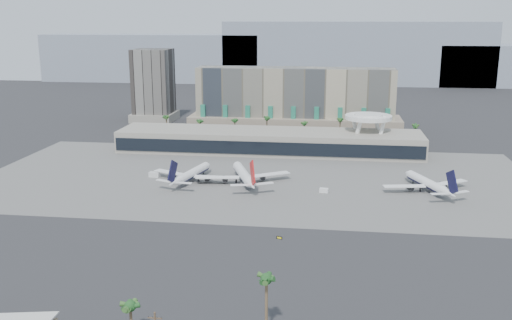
# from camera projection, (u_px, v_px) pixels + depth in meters

# --- Properties ---
(ground) EXTENTS (900.00, 900.00, 0.00)m
(ground) POSITION_uv_depth(u_px,v_px,m) (237.00, 216.00, 217.50)
(ground) COLOR #232326
(ground) RESTS_ON ground
(apron_pad) EXTENTS (260.00, 130.00, 0.06)m
(apron_pad) POSITION_uv_depth(u_px,v_px,m) (256.00, 178.00, 270.39)
(apron_pad) COLOR #5B5B59
(apron_pad) RESTS_ON ground
(mountain_ridge) EXTENTS (680.00, 60.00, 70.00)m
(mountain_ridge) POSITION_uv_depth(u_px,v_px,m) (327.00, 57.00, 658.80)
(mountain_ridge) COLOR gray
(mountain_ridge) RESTS_ON ground
(hotel) EXTENTS (140.00, 30.00, 42.00)m
(hotel) POSITION_uv_depth(u_px,v_px,m) (295.00, 106.00, 379.93)
(hotel) COLOR tan
(hotel) RESTS_ON ground
(office_tower) EXTENTS (30.00, 30.00, 52.00)m
(office_tower) POSITION_uv_depth(u_px,v_px,m) (154.00, 89.00, 416.52)
(office_tower) COLOR black
(office_tower) RESTS_ON ground
(terminal) EXTENTS (170.00, 32.50, 14.50)m
(terminal) POSITION_uv_depth(u_px,v_px,m) (269.00, 140.00, 321.58)
(terminal) COLOR #9E998B
(terminal) RESTS_ON ground
(saucer_structure) EXTENTS (26.00, 26.00, 21.89)m
(saucer_structure) POSITION_uv_depth(u_px,v_px,m) (368.00, 120.00, 317.57)
(saucer_structure) COLOR white
(saucer_structure) RESTS_ON ground
(palm_row) EXTENTS (157.80, 2.80, 13.10)m
(palm_row) POSITION_uv_depth(u_px,v_px,m) (286.00, 123.00, 353.54)
(palm_row) COLOR brown
(palm_row) RESTS_ON ground
(airliner_left) EXTENTS (39.65, 41.19, 14.43)m
(airliner_left) POSITION_uv_depth(u_px,v_px,m) (191.00, 174.00, 263.15)
(airliner_left) COLOR white
(airliner_left) RESTS_ON ground
(airliner_centre) EXTENTS (42.32, 43.73, 15.74)m
(airliner_centre) POSITION_uv_depth(u_px,v_px,m) (244.00, 175.00, 260.18)
(airliner_centre) COLOR white
(airliner_centre) RESTS_ON ground
(airliner_right) EXTENTS (38.20, 39.39, 14.38)m
(airliner_right) POSITION_uv_depth(u_px,v_px,m) (428.00, 183.00, 247.90)
(airliner_right) COLOR white
(airliner_right) RESTS_ON ground
(service_vehicle_a) EXTENTS (5.50, 3.34, 2.52)m
(service_vehicle_a) POSITION_uv_depth(u_px,v_px,m) (155.00, 175.00, 270.79)
(service_vehicle_a) COLOR silver
(service_vehicle_a) RESTS_ON ground
(service_vehicle_b) EXTENTS (3.99, 2.69, 1.90)m
(service_vehicle_b) POSITION_uv_depth(u_px,v_px,m) (324.00, 190.00, 247.01)
(service_vehicle_b) COLOR silver
(service_vehicle_b) RESTS_ON ground
(taxiway_sign) EXTENTS (2.02, 0.83, 0.92)m
(taxiway_sign) POSITION_uv_depth(u_px,v_px,m) (279.00, 238.00, 195.04)
(taxiway_sign) COLOR black
(taxiway_sign) RESTS_ON ground
(near_palm_a) EXTENTS (6.00, 6.00, 10.06)m
(near_palm_a) POSITION_uv_depth(u_px,v_px,m) (131.00, 311.00, 132.34)
(near_palm_a) COLOR brown
(near_palm_a) RESTS_ON ground
(near_palm_b) EXTENTS (6.00, 6.00, 16.04)m
(near_palm_b) POSITION_uv_depth(u_px,v_px,m) (266.00, 285.00, 132.70)
(near_palm_b) COLOR brown
(near_palm_b) RESTS_ON ground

